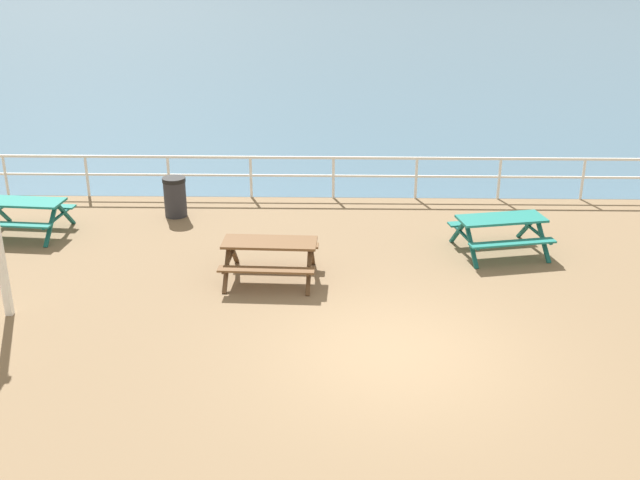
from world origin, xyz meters
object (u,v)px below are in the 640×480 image
object	(u,v)px
picnic_table_near_right	(23,209)
picnic_table_near_left	(270,250)
picnic_table_mid_centre	(501,226)
litter_bin	(175,197)

from	to	relation	value
picnic_table_near_right	picnic_table_near_left	bearing A→B (deg)	-16.91
picnic_table_near_left	picnic_table_mid_centre	distance (m)	4.92
litter_bin	picnic_table_near_right	bearing A→B (deg)	-158.46
picnic_table_mid_centre	picnic_table_near_left	bearing A→B (deg)	-175.05
picnic_table_near_right	picnic_table_mid_centre	size ratio (longest dim) A/B	0.93
picnic_table_near_left	picnic_table_mid_centre	world-z (taller)	same
picnic_table_near_right	picnic_table_mid_centre	bearing A→B (deg)	0.26
picnic_table_mid_centre	litter_bin	size ratio (longest dim) A/B	2.18
picnic_table_near_left	picnic_table_mid_centre	size ratio (longest dim) A/B	0.90
litter_bin	picnic_table_mid_centre	bearing A→B (deg)	-16.12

